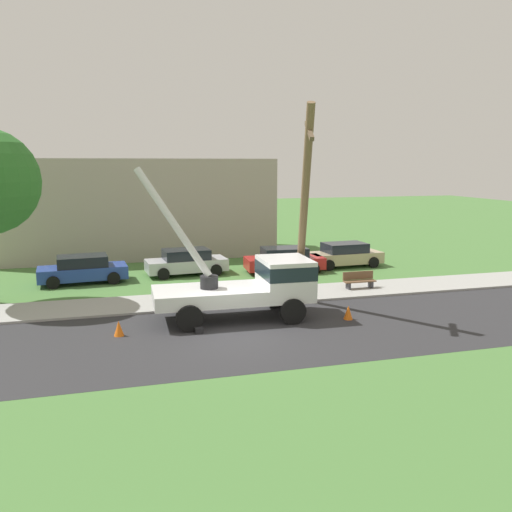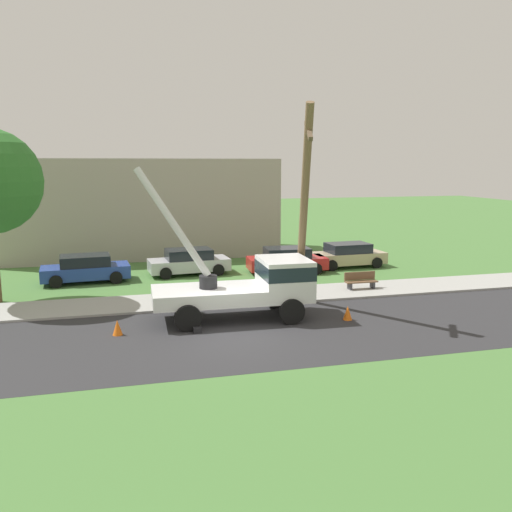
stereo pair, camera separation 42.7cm
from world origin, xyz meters
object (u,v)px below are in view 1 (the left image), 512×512
at_px(traffic_cone_behind, 119,328).
at_px(parked_sedan_blue, 83,269).
at_px(utility_truck, 254,283).
at_px(parked_sedan_red, 284,260).
at_px(parked_sedan_tan, 345,255).
at_px(leaning_utility_pole, 304,208).
at_px(traffic_cone_ahead, 348,312).
at_px(park_bench, 359,281).
at_px(parked_sedan_silver, 186,262).

bearing_deg(traffic_cone_behind, parked_sedan_blue, 99.63).
relative_size(utility_truck, parked_sedan_red, 1.50).
height_order(utility_truck, parked_sedan_tan, utility_truck).
xyz_separation_m(utility_truck, leaning_utility_pole, (2.28, 0.51, 2.89)).
xyz_separation_m(traffic_cone_ahead, traffic_cone_behind, (-8.80, 0.31, 0.00)).
bearing_deg(parked_sedan_blue, utility_truck, -50.79).
distance_m(traffic_cone_behind, parked_sedan_tan, 16.59).
bearing_deg(utility_truck, park_bench, 26.87).
height_order(traffic_cone_ahead, park_bench, park_bench).
bearing_deg(traffic_cone_ahead, parked_sedan_red, 86.95).
distance_m(leaning_utility_pole, park_bench, 6.08).
distance_m(traffic_cone_ahead, park_bench, 5.15).
bearing_deg(park_bench, parked_sedan_tan, 71.82).
distance_m(parked_sedan_blue, parked_sedan_red, 10.90).
relative_size(leaning_utility_pole, traffic_cone_ahead, 15.04).
height_order(traffic_cone_ahead, parked_sedan_silver, parked_sedan_silver).
bearing_deg(traffic_cone_ahead, parked_sedan_blue, 137.05).
bearing_deg(parked_sedan_tan, traffic_cone_behind, -143.58).
distance_m(utility_truck, parked_sedan_red, 9.15).
relative_size(utility_truck, parked_sedan_blue, 1.49).
relative_size(leaning_utility_pole, traffic_cone_behind, 15.04).
bearing_deg(parked_sedan_tan, parked_sedan_blue, -178.16).
bearing_deg(parked_sedan_silver, traffic_cone_behind, -111.12).
bearing_deg(parked_sedan_silver, parked_sedan_blue, -173.12).
bearing_deg(park_bench, leaning_utility_pole, -146.10).
bearing_deg(parked_sedan_tan, utility_truck, -132.29).
distance_m(traffic_cone_behind, parked_sedan_silver, 10.75).
bearing_deg(traffic_cone_behind, parked_sedan_silver, 68.88).
relative_size(traffic_cone_behind, parked_sedan_red, 0.12).
distance_m(traffic_cone_behind, parked_sedan_blue, 9.51).
bearing_deg(park_bench, parked_sedan_silver, 142.02).
distance_m(traffic_cone_ahead, traffic_cone_behind, 8.81).
bearing_deg(utility_truck, traffic_cone_ahead, -19.79).
bearing_deg(parked_sedan_silver, park_bench, -37.98).
relative_size(parked_sedan_blue, parked_sedan_silver, 1.00).
height_order(leaning_utility_pole, traffic_cone_behind, leaning_utility_pole).
relative_size(parked_sedan_tan, park_bench, 2.80).
height_order(traffic_cone_behind, parked_sedan_blue, parked_sedan_blue).
bearing_deg(parked_sedan_silver, leaning_utility_pole, -66.74).
height_order(traffic_cone_behind, parked_sedan_silver, parked_sedan_silver).
height_order(parked_sedan_blue, park_bench, parked_sedan_blue).
bearing_deg(traffic_cone_ahead, traffic_cone_behind, 177.97).
bearing_deg(traffic_cone_behind, utility_truck, 10.35).
xyz_separation_m(traffic_cone_behind, park_bench, (11.46, 4.10, 0.18)).
distance_m(parked_sedan_red, park_bench, 5.49).
bearing_deg(utility_truck, parked_sedan_blue, 129.21).
relative_size(leaning_utility_pole, parked_sedan_tan, 1.88).
xyz_separation_m(traffic_cone_behind, parked_sedan_tan, (13.34, 9.84, 0.43)).
xyz_separation_m(utility_truck, parked_sedan_silver, (-1.39, 9.06, -0.70)).
bearing_deg(park_bench, traffic_cone_ahead, -121.03).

